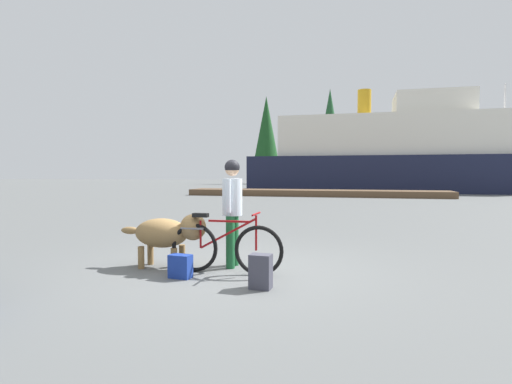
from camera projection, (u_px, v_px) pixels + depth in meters
name	position (u px, v px, depth m)	size (l,w,h in m)	color
ground_plane	(231.00, 271.00, 6.36)	(160.00, 160.00, 0.00)	#595B5B
bicycle	(225.00, 247.00, 6.17)	(1.76, 0.44, 0.93)	black
person_cyclist	(232.00, 202.00, 6.59)	(0.32, 0.53, 1.73)	#19592D
dog	(168.00, 233.00, 6.54)	(1.47, 0.55, 0.87)	olive
backpack	(261.00, 271.00, 5.38)	(0.28, 0.20, 0.45)	#3F3F4C
handbag_pannier	(180.00, 266.00, 5.92)	(0.32, 0.18, 0.34)	navy
dock_pier	(315.00, 193.00, 26.63)	(16.59, 2.34, 0.40)	brown
ferry_boat	(401.00, 155.00, 33.77)	(23.72, 8.59, 8.41)	#191E38
sailboat_moored	(503.00, 186.00, 31.99)	(7.57, 2.12, 8.34)	navy
pine_tree_far_left	(266.00, 131.00, 55.45)	(3.61, 3.61, 11.80)	#4C331E
pine_tree_center	(330.00, 128.00, 51.62)	(3.44, 3.44, 12.03)	#4C331E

